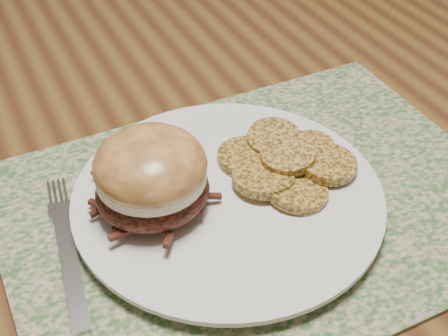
# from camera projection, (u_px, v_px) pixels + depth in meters

# --- Properties ---
(dining_table) EXTENTS (1.50, 0.90, 0.75)m
(dining_table) POSITION_uv_depth(u_px,v_px,m) (143.00, 190.00, 0.70)
(dining_table) COLOR brown
(dining_table) RESTS_ON ground
(placemat) EXTENTS (0.45, 0.33, 0.00)m
(placemat) POSITION_uv_depth(u_px,v_px,m) (258.00, 206.00, 0.56)
(placemat) COLOR #3A6132
(placemat) RESTS_ON dining_table
(dinner_plate) EXTENTS (0.26, 0.26, 0.02)m
(dinner_plate) POSITION_uv_depth(u_px,v_px,m) (228.00, 199.00, 0.56)
(dinner_plate) COLOR white
(dinner_plate) RESTS_ON placemat
(pork_sandwich) EXTENTS (0.11, 0.11, 0.07)m
(pork_sandwich) POSITION_uv_depth(u_px,v_px,m) (151.00, 176.00, 0.51)
(pork_sandwich) COLOR black
(pork_sandwich) RESTS_ON dinner_plate
(roasted_potatoes) EXTENTS (0.13, 0.13, 0.03)m
(roasted_potatoes) POSITION_uv_depth(u_px,v_px,m) (285.00, 162.00, 0.57)
(roasted_potatoes) COLOR #BE8B38
(roasted_potatoes) RESTS_ON dinner_plate
(fork) EXTENTS (0.04, 0.18, 0.00)m
(fork) POSITION_uv_depth(u_px,v_px,m) (67.00, 246.00, 0.52)
(fork) COLOR silver
(fork) RESTS_ON placemat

